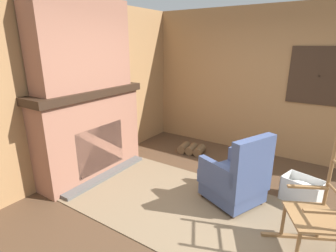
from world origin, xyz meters
name	(u,v)px	position (x,y,z in m)	size (l,w,h in m)	color
ground_plane	(214,217)	(0.00, 0.00, 0.00)	(14.00, 14.00, 0.00)	#4C3523
wood_panel_wall_left	(76,90)	(-2.40, 0.00, 1.35)	(0.06, 5.33, 2.70)	#9E7247
wood_panel_wall_back	(273,84)	(0.02, 2.40, 1.35)	(5.33, 0.09, 2.70)	#9E7247
fireplace_hearth	(91,133)	(-2.14, 0.00, 0.69)	(0.65, 1.87, 1.39)	#93604C
chimney_breast	(82,44)	(-2.15, 0.00, 2.03)	(0.39, 1.56, 1.29)	#93604C
area_rug	(188,206)	(-0.37, 0.01, 0.01)	(3.29, 1.73, 0.01)	#7A664C
armchair	(236,179)	(0.10, 0.43, 0.36)	(0.90, 0.87, 1.00)	#3D4C75
rocking_chair	(318,217)	(1.06, 0.00, 0.44)	(0.92, 0.77, 1.34)	olive
firewood_stack	(192,149)	(-1.18, 1.61, 0.08)	(0.52, 0.39, 0.16)	brown
laundry_basket	(302,191)	(0.84, 0.93, 0.18)	(0.54, 0.44, 0.35)	white
oil_lamp_vase	(40,88)	(-2.19, -0.70, 1.49)	(0.12, 0.12, 0.28)	silver
storage_case	(99,82)	(-2.19, 0.30, 1.46)	(0.17, 0.21, 0.15)	gray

